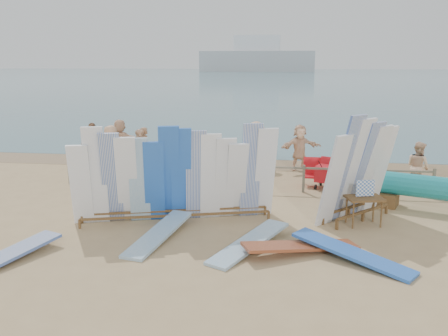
# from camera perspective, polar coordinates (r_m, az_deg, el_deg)

# --- Properties ---
(ground) EXTENTS (160.00, 160.00, 0.00)m
(ground) POSITION_cam_1_polar(r_m,az_deg,el_deg) (12.83, 0.81, -6.17)
(ground) COLOR tan
(ground) RESTS_ON ground
(ocean) EXTENTS (320.00, 240.00, 0.02)m
(ocean) POSITION_cam_1_polar(r_m,az_deg,el_deg) (140.12, 7.41, 10.93)
(ocean) COLOR #3F6671
(ocean) RESTS_ON ground
(wet_sand_strip) EXTENTS (40.00, 2.60, 0.01)m
(wet_sand_strip) POSITION_cam_1_polar(r_m,az_deg,el_deg) (19.75, 3.39, 0.56)
(wet_sand_strip) COLOR olive
(wet_sand_strip) RESTS_ON ground
(distant_ship) EXTENTS (45.00, 8.00, 14.00)m
(distant_ship) POSITION_cam_1_polar(r_m,az_deg,el_deg) (192.53, 3.97, 13.05)
(distant_ship) COLOR #999EA3
(distant_ship) RESTS_ON ocean
(fence) EXTENTS (12.08, 0.08, 0.90)m
(fence) POSITION_cam_1_polar(r_m,az_deg,el_deg) (15.53, 2.19, -0.40)
(fence) COLOR #746C58
(fence) RESTS_ON ground
(main_surfboard_rack) EXTENTS (5.27, 2.08, 2.62)m
(main_surfboard_rack) POSITION_cam_1_polar(r_m,az_deg,el_deg) (12.38, -5.83, -1.25)
(main_surfboard_rack) COLOR brown
(main_surfboard_rack) RESTS_ON ground
(side_surfboard_rack) EXTENTS (2.22, 2.23, 2.89)m
(side_surfboard_rack) POSITION_cam_1_polar(r_m,az_deg,el_deg) (12.97, 15.82, -0.52)
(side_surfboard_rack) COLOR brown
(side_surfboard_rack) RESTS_ON ground
(vendor_table) EXTENTS (1.04, 0.85, 1.20)m
(vendor_table) POSITION_cam_1_polar(r_m,az_deg,el_deg) (12.79, 16.46, -4.89)
(vendor_table) COLOR brown
(vendor_table) RESTS_ON ground
(flat_board_b) EXTENTS (1.75, 2.65, 0.27)m
(flat_board_b) POSITION_cam_1_polar(r_m,az_deg,el_deg) (10.96, 3.09, -9.58)
(flat_board_b) COLOR #7EAAC9
(flat_board_b) RESTS_ON ground
(flat_board_e) EXTENTS (1.53, 2.71, 0.28)m
(flat_board_e) POSITION_cam_1_polar(r_m,az_deg,el_deg) (11.16, -25.02, -10.41)
(flat_board_e) COLOR silver
(flat_board_e) RESTS_ON ground
(flat_board_d) EXTENTS (2.55, 1.96, 0.37)m
(flat_board_d) POSITION_cam_1_polar(r_m,az_deg,el_deg) (10.63, 15.07, -10.75)
(flat_board_d) COLOR blue
(flat_board_d) RESTS_ON ground
(flat_board_c) EXTENTS (2.68, 1.66, 0.32)m
(flat_board_c) POSITION_cam_1_polar(r_m,az_deg,el_deg) (10.83, 9.27, -10.02)
(flat_board_c) COLOR #9A4B2A
(flat_board_c) RESTS_ON ground
(flat_board_a) EXTENTS (1.11, 2.75, 0.29)m
(flat_board_a) POSITION_cam_1_polar(r_m,az_deg,el_deg) (11.57, -7.77, -8.45)
(flat_board_a) COLOR #7EAAC9
(flat_board_a) RESTS_ON ground
(beach_chair_left) EXTENTS (0.67, 0.69, 0.86)m
(beach_chair_left) POSITION_cam_1_polar(r_m,az_deg,el_deg) (16.88, 0.53, -0.65)
(beach_chair_left) COLOR red
(beach_chair_left) RESTS_ON ground
(beach_chair_right) EXTENTS (0.61, 0.64, 0.95)m
(beach_chair_right) POSITION_cam_1_polar(r_m,az_deg,el_deg) (16.42, 10.51, -1.16)
(beach_chair_right) COLOR red
(beach_chair_right) RESTS_ON ground
(stroller) EXTENTS (0.75, 0.88, 1.02)m
(stroller) POSITION_cam_1_polar(r_m,az_deg,el_deg) (16.14, 11.91, -0.97)
(stroller) COLOR red
(stroller) RESTS_ON ground
(beachgoer_11) EXTENTS (1.71, 0.73, 1.79)m
(beachgoer_11) POSITION_cam_1_polar(r_m,az_deg,el_deg) (20.43, -12.35, 3.26)
(beachgoer_11) COLOR beige
(beachgoer_11) RESTS_ON ground
(beachgoer_2) EXTENTS (0.83, 0.41, 1.69)m
(beachgoer_2) POSITION_cam_1_polar(r_m,az_deg,el_deg) (17.95, -9.90, 1.91)
(beachgoer_2) COLOR beige
(beachgoer_2) RESTS_ON ground
(beachgoer_3) EXTENTS (1.12, 1.24, 1.84)m
(beachgoer_3) POSITION_cam_1_polar(r_m,az_deg,el_deg) (18.86, 3.82, 2.82)
(beachgoer_3) COLOR tan
(beachgoer_3) RESTS_ON ground
(beachgoer_1) EXTENTS (0.42, 0.64, 1.61)m
(beachgoer_1) POSITION_cam_1_polar(r_m,az_deg,el_deg) (19.12, -9.41, 2.46)
(beachgoer_1) COLOR #8C6042
(beachgoer_1) RESTS_ON ground
(beachgoer_9) EXTENTS (1.09, 0.75, 1.56)m
(beachgoer_9) POSITION_cam_1_polar(r_m,az_deg,el_deg) (18.77, 14.96, 1.93)
(beachgoer_9) COLOR tan
(beachgoer_9) RESTS_ON ground
(beachgoer_8) EXTENTS (0.74, 0.88, 1.65)m
(beachgoer_8) POSITION_cam_1_polar(r_m,az_deg,el_deg) (16.54, 22.30, 0.13)
(beachgoer_8) COLOR beige
(beachgoer_8) RESTS_ON ground
(beachgoer_0) EXTENTS (0.96, 0.54, 1.87)m
(beachgoer_0) POSITION_cam_1_polar(r_m,az_deg,el_deg) (18.03, -13.38, 2.08)
(beachgoer_0) COLOR tan
(beachgoer_0) RESTS_ON ground
(beachgoer_5) EXTENTS (1.73, 1.15, 1.78)m
(beachgoer_5) POSITION_cam_1_polar(r_m,az_deg,el_deg) (18.60, 9.10, 2.46)
(beachgoer_5) COLOR beige
(beachgoer_5) RESTS_ON ground
(beachgoer_extra_1) EXTENTS (1.12, 0.60, 1.82)m
(beachgoer_extra_1) POSITION_cam_1_polar(r_m,az_deg,el_deg) (19.38, -15.48, 2.62)
(beachgoer_extra_1) COLOR #8C6042
(beachgoer_extra_1) RESTS_ON ground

